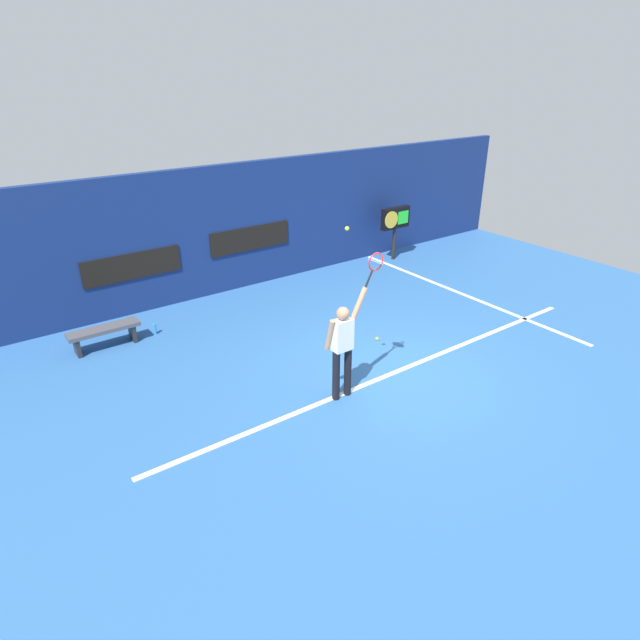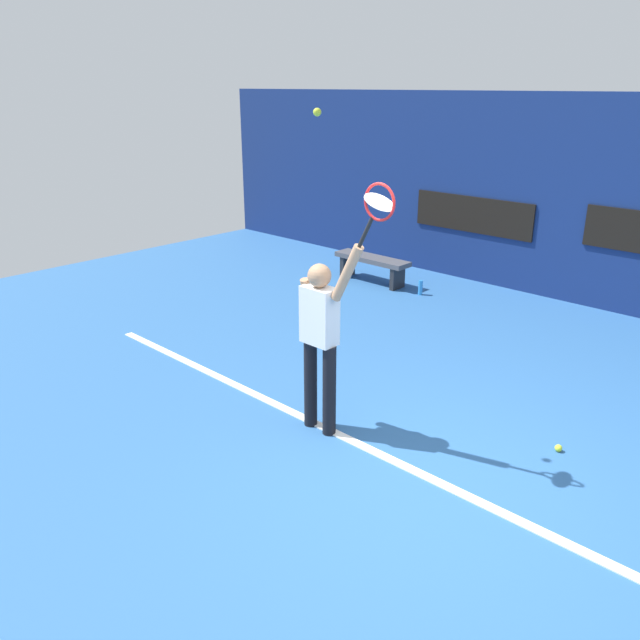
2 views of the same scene
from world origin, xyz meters
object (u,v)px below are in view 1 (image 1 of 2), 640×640
(tennis_racket, at_px, (375,264))
(tennis_player, at_px, (343,345))
(tennis_ball, at_px, (347,229))
(court_bench, at_px, (104,332))
(spare_ball, at_px, (377,339))
(scoreboard_clock, at_px, (395,220))
(water_bottle, at_px, (155,329))

(tennis_racket, bearing_deg, tennis_player, 179.62)
(tennis_ball, xyz_separation_m, court_bench, (-2.78, 4.26, -2.65))
(tennis_racket, bearing_deg, spare_ball, 44.26)
(scoreboard_clock, bearing_deg, tennis_player, -139.68)
(tennis_ball, relative_size, water_bottle, 0.28)
(water_bottle, bearing_deg, tennis_racket, -60.45)
(scoreboard_clock, height_order, spare_ball, scoreboard_clock)
(tennis_ball, height_order, court_bench, tennis_ball)
(water_bottle, bearing_deg, court_bench, 180.00)
(tennis_player, relative_size, tennis_racket, 3.16)
(tennis_racket, xyz_separation_m, court_bench, (-3.41, 4.22, -1.96))
(tennis_player, bearing_deg, tennis_racket, -0.38)
(spare_ball, bearing_deg, tennis_racket, -135.74)
(tennis_racket, height_order, water_bottle, tennis_racket)
(tennis_player, bearing_deg, tennis_ball, -82.26)
(scoreboard_clock, xyz_separation_m, water_bottle, (-7.48, -0.65, -1.06))
(tennis_ball, relative_size, spare_ball, 1.00)
(tennis_racket, distance_m, court_bench, 5.76)
(tennis_racket, xyz_separation_m, tennis_ball, (-0.63, -0.04, 0.70))
(tennis_ball, bearing_deg, spare_ball, 33.86)
(court_bench, distance_m, water_bottle, 1.04)
(scoreboard_clock, bearing_deg, water_bottle, -175.03)
(court_bench, bearing_deg, tennis_player, -56.67)
(scoreboard_clock, bearing_deg, tennis_racket, -136.29)
(water_bottle, relative_size, spare_ball, 3.53)
(tennis_ball, bearing_deg, tennis_player, 97.74)
(tennis_player, bearing_deg, water_bottle, 112.59)
(court_bench, height_order, water_bottle, court_bench)
(tennis_player, bearing_deg, scoreboard_clock, 40.32)
(court_bench, bearing_deg, tennis_racket, -51.06)
(tennis_racket, relative_size, court_bench, 0.44)
(court_bench, height_order, spare_ball, court_bench)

